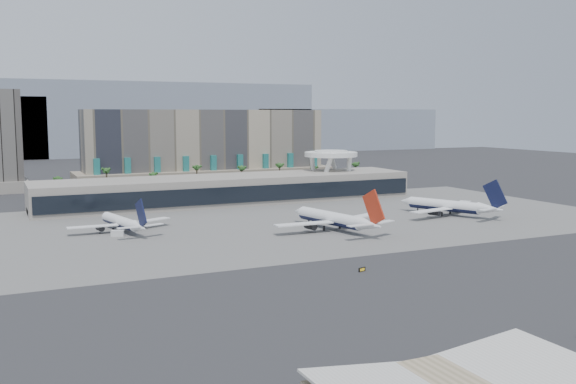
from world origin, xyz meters
name	(u,v)px	position (x,y,z in m)	size (l,w,h in m)	color
ground	(356,248)	(0.00, 0.00, 0.00)	(900.00, 900.00, 0.00)	#232326
apron_pad	(280,221)	(0.00, 55.00, 0.03)	(260.00, 130.00, 0.06)	#5B5B59
mountain_ridge	(130,124)	(27.88, 470.00, 29.89)	(680.00, 60.00, 70.00)	gray
hotel	(207,156)	(10.00, 174.41, 16.81)	(140.00, 30.00, 42.00)	tan
terminal	(230,188)	(0.00, 109.84, 6.52)	(170.00, 32.50, 14.50)	#9E968B
saucer_structure	(331,157)	(55.00, 116.00, 18.45)	(26.00, 26.00, 21.89)	white
palm_row	(219,172)	(7.00, 145.00, 10.50)	(157.80, 2.80, 13.10)	brown
airliner_left	(122,222)	(-57.74, 57.22, 3.28)	(35.82, 37.24, 13.00)	white
airliner_centre	(334,219)	(8.53, 29.10, 4.05)	(44.39, 46.12, 16.07)	white
airliner_right	(448,206)	(65.07, 38.46, 3.93)	(41.00, 42.21, 15.58)	white
service_vehicle_a	(118,233)	(-60.75, 49.26, 0.99)	(4.04, 1.98, 1.98)	silver
service_vehicle_b	(324,221)	(12.04, 42.71, 0.92)	(3.58, 2.05, 1.84)	white
taxiway_sign	(362,269)	(-13.23, -24.88, 0.52)	(2.31, 0.99, 1.06)	black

